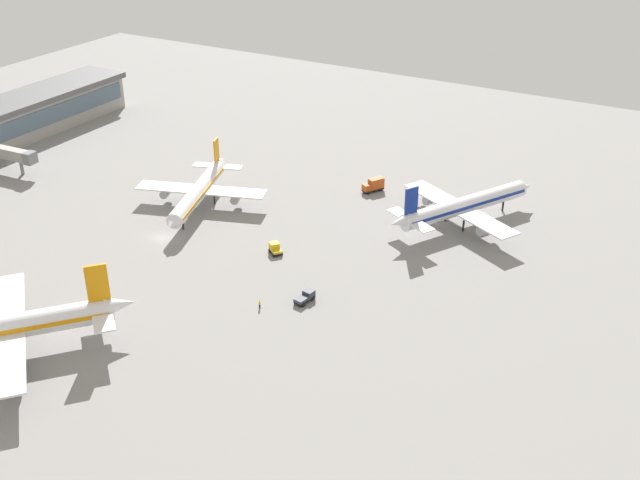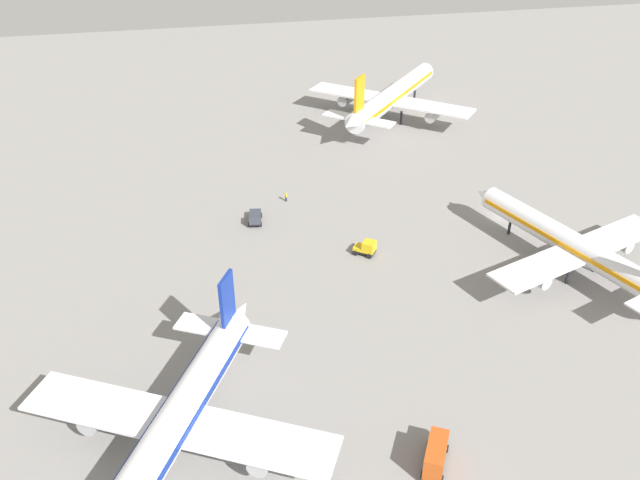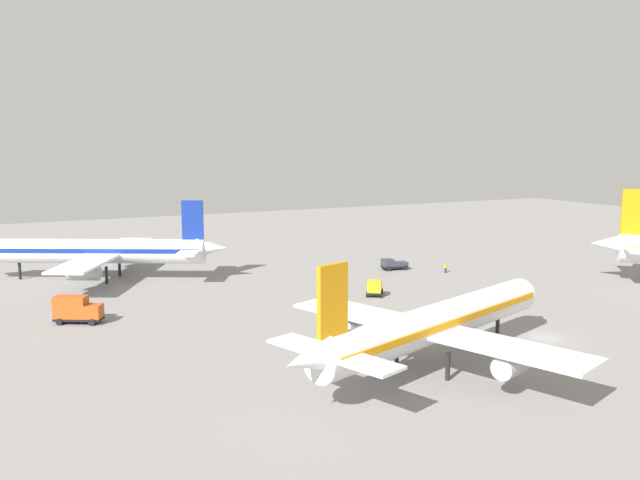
{
  "view_description": "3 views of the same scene",
  "coord_description": "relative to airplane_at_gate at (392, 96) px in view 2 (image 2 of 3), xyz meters",
  "views": [
    {
      "loc": [
        115.2,
        105.59,
        79.81
      ],
      "look_at": [
        -7.35,
        36.06,
        5.36
      ],
      "focal_mm": 43.63,
      "sensor_mm": 36.0,
      "label": 1
    },
    {
      "loc": [
        -84.98,
        50.42,
        53.63
      ],
      "look_at": [
        -9.34,
        33.61,
        5.51
      ],
      "focal_mm": 35.96,
      "sensor_mm": 36.0,
      "label": 2
    },
    {
      "loc": [
        -53.95,
        -50.68,
        21.08
      ],
      "look_at": [
        -9.22,
        36.8,
        6.78
      ],
      "focal_mm": 36.43,
      "sensor_mm": 36.0,
      "label": 3
    }
  ],
  "objects": [
    {
      "name": "ground",
      "position": [
        -47.64,
        -4.28,
        -5.26
      ],
      "size": [
        288.0,
        288.0,
        0.0
      ],
      "primitive_type": "plane",
      "color": "gray"
    },
    {
      "name": "airplane_at_gate",
      "position": [
        0.0,
        0.0,
        0.0
      ],
      "size": [
        38.84,
        35.74,
        14.48
      ],
      "rotation": [
        0.0,
        0.0,
        5.56
      ],
      "color": "white",
      "rests_on": "ground"
    },
    {
      "name": "airplane_taxiing",
      "position": [
        -64.43,
        -6.53,
        -0.91
      ],
      "size": [
        38.16,
        31.35,
        11.97
      ],
      "rotation": [
        0.0,
        0.0,
        0.33
      ],
      "color": "white",
      "rests_on": "ground"
    },
    {
      "name": "airplane_distant",
      "position": [
        -86.87,
        51.05,
        -0.67
      ],
      "size": [
        38.08,
        31.78,
        12.65
      ],
      "rotation": [
        0.0,
        0.0,
        2.65
      ],
      "color": "white",
      "rests_on": "ground"
    },
    {
      "name": "baggage_tug",
      "position": [
        -53.88,
        21.38,
        -4.11
      ],
      "size": [
        3.57,
        3.75,
        2.3
      ],
      "rotation": [
        0.0,
        0.0,
        4.08
      ],
      "color": "black",
      "rests_on": "ground"
    },
    {
      "name": "catering_truck",
      "position": [
        -93.16,
        25.51,
        -3.57
      ],
      "size": [
        5.81,
        4.41,
        3.3
      ],
      "rotation": [
        0.0,
        0.0,
        5.77
      ],
      "color": "black",
      "rests_on": "ground"
    },
    {
      "name": "pushback_tractor",
      "position": [
        -40.63,
        36.71,
        -4.29
      ],
      "size": [
        4.64,
        2.78,
        1.9
      ],
      "rotation": [
        0.0,
        0.0,
        2.98
      ],
      "color": "black",
      "rests_on": "ground"
    },
    {
      "name": "ground_crew_worker",
      "position": [
        -34.31,
        30.41,
        -4.41
      ],
      "size": [
        0.58,
        0.41,
        1.67
      ],
      "rotation": [
        0.0,
        0.0,
        1.5
      ],
      "color": "#1E2338",
      "rests_on": "ground"
    }
  ]
}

